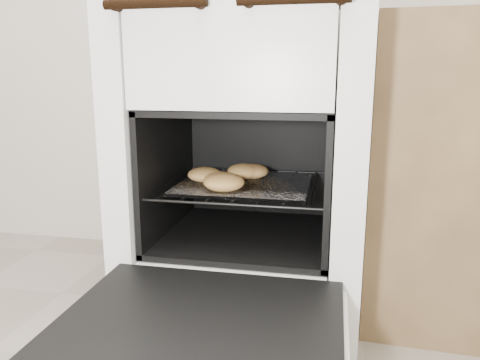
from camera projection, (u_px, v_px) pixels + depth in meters
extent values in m
cube|color=silver|center=(251.00, 147.00, 1.47)|extent=(0.67, 0.71, 1.03)
cylinder|color=black|center=(155.00, 3.00, 1.06)|extent=(0.25, 0.02, 0.02)
cube|color=black|center=(202.00, 321.00, 0.98)|extent=(0.58, 0.45, 0.03)
cube|color=silver|center=(202.00, 330.00, 0.98)|extent=(0.60, 0.47, 0.02)
cylinder|color=black|center=(170.00, 181.00, 1.45)|extent=(0.01, 0.47, 0.01)
cylinder|color=black|center=(327.00, 189.00, 1.36)|extent=(0.01, 0.47, 0.01)
cylinder|color=black|center=(230.00, 205.00, 1.19)|extent=(0.48, 0.01, 0.01)
cylinder|color=black|center=(258.00, 170.00, 1.62)|extent=(0.48, 0.01, 0.01)
cylinder|color=black|center=(182.00, 182.00, 1.45)|extent=(0.01, 0.45, 0.01)
cylinder|color=black|center=(203.00, 183.00, 1.43)|extent=(0.01, 0.45, 0.01)
cylinder|color=black|center=(224.00, 184.00, 1.42)|extent=(0.01, 0.45, 0.01)
cylinder|color=black|center=(246.00, 185.00, 1.41)|extent=(0.01, 0.45, 0.01)
cylinder|color=black|center=(268.00, 186.00, 1.39)|extent=(0.01, 0.45, 0.01)
cylinder|color=black|center=(290.00, 187.00, 1.38)|extent=(0.01, 0.45, 0.01)
cylinder|color=black|center=(313.00, 188.00, 1.37)|extent=(0.01, 0.45, 0.01)
cube|color=silver|center=(245.00, 184.00, 1.38)|extent=(0.38, 0.34, 0.01)
ellipsoid|color=#BC834B|center=(244.00, 171.00, 1.43)|extent=(0.13, 0.13, 0.05)
ellipsoid|color=#BC834B|center=(220.00, 180.00, 1.33)|extent=(0.09, 0.09, 0.04)
ellipsoid|color=#BC834B|center=(252.00, 171.00, 1.45)|extent=(0.14, 0.14, 0.04)
ellipsoid|color=#BC834B|center=(205.00, 174.00, 1.40)|extent=(0.13, 0.13, 0.04)
ellipsoid|color=#BC834B|center=(224.00, 182.00, 1.29)|extent=(0.14, 0.14, 0.05)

